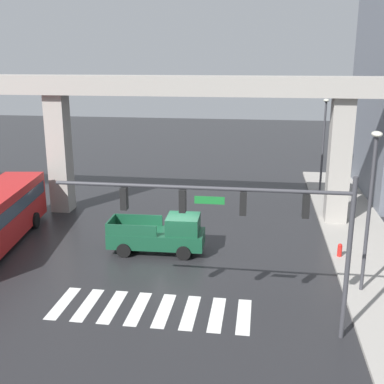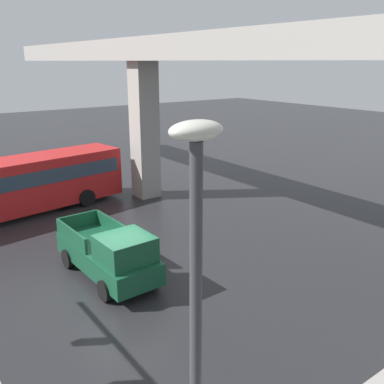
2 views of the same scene
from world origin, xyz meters
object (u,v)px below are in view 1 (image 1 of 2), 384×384
at_px(pickup_truck, 162,235).
at_px(street_lamp_far_north, 324,135).
at_px(street_lamp_mid_block, 336,151).
at_px(street_lamp_near_corner, 371,194).
at_px(traffic_signal_mast, 247,215).
at_px(fire_hydrant, 340,251).

height_order(pickup_truck, street_lamp_far_north, street_lamp_far_north).
distance_m(pickup_truck, street_lamp_mid_block, 12.40).
bearing_deg(pickup_truck, street_lamp_near_corner, -18.76).
relative_size(traffic_signal_mast, street_lamp_near_corner, 1.50).
bearing_deg(street_lamp_far_north, street_lamp_mid_block, -90.00).
xyz_separation_m(pickup_truck, traffic_signal_mast, (4.67, -7.13, 3.68)).
bearing_deg(pickup_truck, fire_hydrant, 2.55).
bearing_deg(street_lamp_far_north, street_lamp_near_corner, -90.00).
height_order(street_lamp_far_north, fire_hydrant, street_lamp_far_north).
relative_size(street_lamp_near_corner, street_lamp_far_north, 1.00).
xyz_separation_m(pickup_truck, fire_hydrant, (9.34, 0.42, -0.56)).
distance_m(street_lamp_far_north, fire_hydrant, 13.65).
distance_m(pickup_truck, street_lamp_far_north, 16.97).
height_order(traffic_signal_mast, fire_hydrant, traffic_signal_mast).
bearing_deg(street_lamp_far_north, traffic_signal_mast, -103.85).
height_order(street_lamp_mid_block, street_lamp_far_north, same).
bearing_deg(fire_hydrant, street_lamp_mid_block, 86.41).
height_order(pickup_truck, street_lamp_mid_block, street_lamp_mid_block).
distance_m(street_lamp_near_corner, street_lamp_mid_block, 10.09).
xyz_separation_m(traffic_signal_mast, street_lamp_far_north, (5.07, 20.56, -0.11)).
bearing_deg(fire_hydrant, street_lamp_far_north, 88.24).
relative_size(traffic_signal_mast, street_lamp_mid_block, 1.50).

